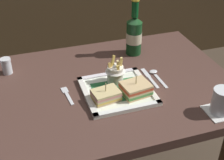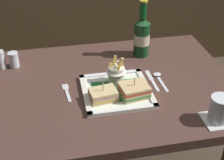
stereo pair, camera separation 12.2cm
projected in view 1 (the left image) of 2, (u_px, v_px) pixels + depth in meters
name	position (u px, v px, depth m)	size (l,w,h in m)	color
dining_table	(107.00, 115.00, 1.35)	(1.03, 0.74, 0.72)	#4B312A
square_plate	(117.00, 91.00, 1.22)	(0.26, 0.26, 0.02)	white
sandwich_half_left	(106.00, 95.00, 1.16)	(0.11, 0.08, 0.07)	#E0B88D
sandwich_half_right	(136.00, 89.00, 1.19)	(0.11, 0.10, 0.08)	#E5BA84
fries_cup	(115.00, 71.00, 1.24)	(0.08, 0.08, 0.12)	white
beer_bottle	(134.00, 34.00, 1.44)	(0.07, 0.07, 0.26)	#13401C
drink_coaster	(219.00, 112.00, 1.12)	(0.10, 0.10, 0.00)	silver
water_glass	(222.00, 102.00, 1.10)	(0.07, 0.07, 0.09)	silver
fork	(67.00, 95.00, 1.21)	(0.03, 0.12, 0.00)	silver
knife	(149.00, 77.00, 1.31)	(0.02, 0.16, 0.00)	silver
spoon	(155.00, 74.00, 1.33)	(0.04, 0.14, 0.01)	silver
pepper_shaker	(7.00, 67.00, 1.33)	(0.04, 0.04, 0.07)	silver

